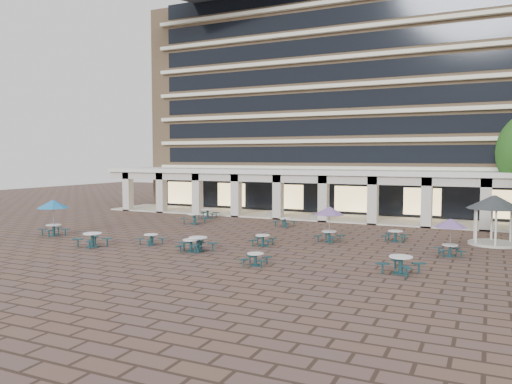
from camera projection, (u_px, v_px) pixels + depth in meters
ground at (235, 242)px, 32.63m from camera, size 120.00×120.00×0.00m
apartment_building at (342, 93)px, 54.74m from camera, size 40.00×15.50×25.20m
retail_arcade at (309, 185)px, 45.78m from camera, size 42.00×6.60×4.40m
picnic_table_0 at (151, 238)px, 31.53m from camera, size 1.77×1.77×0.67m
picnic_table_1 at (191, 244)px, 29.26m from camera, size 1.95×1.95×0.72m
picnic_table_2 at (198, 243)px, 29.40m from camera, size 2.28×2.28×0.83m
picnic_table_3 at (401, 263)px, 23.70m from camera, size 2.24×2.24×0.84m
picnic_table_4 at (53, 205)px, 35.08m from camera, size 2.19×2.19×2.52m
picnic_table_5 at (92, 239)px, 30.82m from camera, size 2.18×2.18×0.85m
picnic_table_6 at (329, 212)px, 32.45m from camera, size 2.01×2.01×2.32m
picnic_table_7 at (255, 258)px, 25.47m from camera, size 1.55×1.55×0.64m
picnic_table_8 at (194, 218)px, 41.40m from camera, size 2.07×2.07×0.84m
picnic_table_9 at (263, 239)px, 31.17m from camera, size 1.65×1.65×0.68m
picnic_table_10 at (285, 221)px, 39.67m from camera, size 1.83×1.83×0.72m
picnic_table_11 at (451, 224)px, 27.74m from camera, size 1.83×1.83×2.11m
picnic_table_12 at (208, 213)px, 45.02m from camera, size 2.17×2.17×0.84m
picnic_table_13 at (395, 235)px, 32.75m from camera, size 1.61×1.61×0.72m
gazebo at (494, 208)px, 31.42m from camera, size 3.37×3.37×3.13m
planter_left at (275, 212)px, 45.35m from camera, size 1.50×0.65×1.29m
planter_right at (319, 215)px, 43.56m from camera, size 1.50×0.73×1.22m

